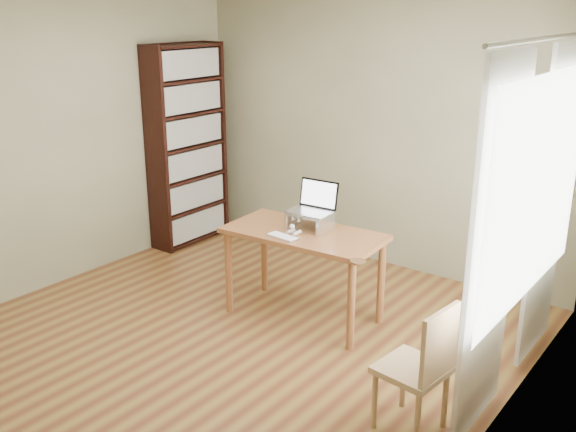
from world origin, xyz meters
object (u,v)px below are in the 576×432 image
object	(u,v)px
bookshelf	(187,146)
chair	(423,365)
keyboard	(283,237)
laptop	(314,204)
cat	(309,220)
desk	(304,245)

from	to	relation	value
bookshelf	chair	xyz separation A→B (m)	(3.50, -1.56, -0.60)
keyboard	laptop	bearing A→B (deg)	88.32
cat	chair	xyz separation A→B (m)	(1.46, -0.91, -0.36)
desk	keyboard	xyz separation A→B (m)	(-0.04, -0.22, 0.12)
cat	chair	distance (m)	1.76
laptop	keyboard	xyz separation A→B (m)	(-0.04, -0.36, -0.18)
desk	cat	distance (m)	0.21
desk	cat	size ratio (longest dim) A/B	2.76
laptop	bookshelf	bearing A→B (deg)	159.43
bookshelf	cat	xyz separation A→B (m)	(2.04, -0.65, -0.24)
laptop	cat	world-z (taller)	laptop
chair	bookshelf	bearing A→B (deg)	162.88
laptop	cat	size ratio (longest dim) A/B	0.76
keyboard	cat	world-z (taller)	cat
desk	cat	bearing A→B (deg)	98.84
desk	laptop	xyz separation A→B (m)	(0.00, 0.14, 0.30)
laptop	chair	size ratio (longest dim) A/B	0.42
desk	keyboard	size ratio (longest dim) A/B	4.87
keyboard	chair	bearing A→B (deg)	-16.13
desk	chair	xyz separation A→B (m)	(1.44, -0.80, -0.19)
desk	keyboard	distance (m)	0.25
desk	chair	world-z (taller)	chair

